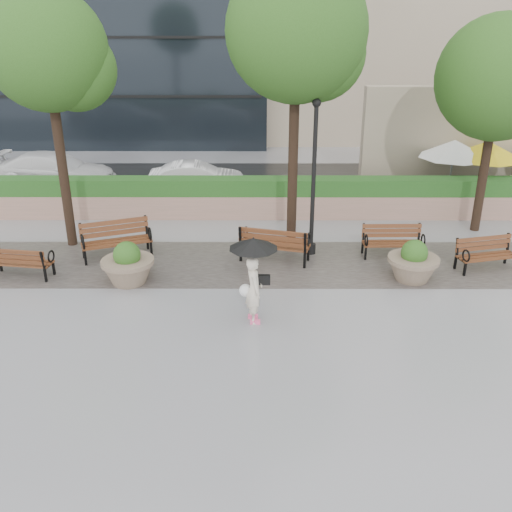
{
  "coord_description": "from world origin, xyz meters",
  "views": [
    {
      "loc": [
        0.54,
        -11.58,
        6.47
      ],
      "look_at": [
        0.5,
        0.96,
        1.1
      ],
      "focal_mm": 40.0,
      "sensor_mm": 36.0,
      "label": 1
    }
  ],
  "objects_px": {
    "bench_1": "(117,247)",
    "bench_3": "(392,248)",
    "car_left": "(55,171)",
    "bench_0": "(22,268)",
    "bench_2": "(275,251)",
    "car_right": "(197,178)",
    "bench_4": "(486,261)",
    "pedestrian": "(254,272)",
    "planter_left": "(128,267)",
    "planter_right": "(413,265)",
    "lamppost": "(313,189)"
  },
  "relations": [
    {
      "from": "planter_left",
      "to": "planter_right",
      "type": "relative_size",
      "value": 1.02
    },
    {
      "from": "planter_left",
      "to": "car_right",
      "type": "distance_m",
      "value": 8.02
    },
    {
      "from": "bench_4",
      "to": "bench_2",
      "type": "bearing_deg",
      "value": 160.54
    },
    {
      "from": "bench_1",
      "to": "bench_3",
      "type": "xyz_separation_m",
      "value": [
        7.86,
        0.07,
        -0.04
      ]
    },
    {
      "from": "bench_0",
      "to": "planter_right",
      "type": "height_order",
      "value": "planter_right"
    },
    {
      "from": "car_right",
      "to": "bench_4",
      "type": "bearing_deg",
      "value": -133.45
    },
    {
      "from": "bench_3",
      "to": "planter_right",
      "type": "bearing_deg",
      "value": -83.87
    },
    {
      "from": "bench_0",
      "to": "bench_1",
      "type": "height_order",
      "value": "bench_1"
    },
    {
      "from": "bench_3",
      "to": "pedestrian",
      "type": "bearing_deg",
      "value": -137.71
    },
    {
      "from": "car_left",
      "to": "bench_0",
      "type": "bearing_deg",
      "value": -163.26
    },
    {
      "from": "bench_0",
      "to": "bench_2",
      "type": "relative_size",
      "value": 0.83
    },
    {
      "from": "bench_2",
      "to": "car_right",
      "type": "bearing_deg",
      "value": -51.49
    },
    {
      "from": "bench_1",
      "to": "car_right",
      "type": "bearing_deg",
      "value": 53.78
    },
    {
      "from": "bench_2",
      "to": "planter_left",
      "type": "relative_size",
      "value": 1.51
    },
    {
      "from": "bench_2",
      "to": "planter_right",
      "type": "bearing_deg",
      "value": 176.48
    },
    {
      "from": "pedestrian",
      "to": "car_left",
      "type": "bearing_deg",
      "value": 24.87
    },
    {
      "from": "bench_1",
      "to": "lamppost",
      "type": "xyz_separation_m",
      "value": [
        5.56,
        0.28,
        1.64
      ]
    },
    {
      "from": "lamppost",
      "to": "bench_1",
      "type": "bearing_deg",
      "value": -177.09
    },
    {
      "from": "bench_3",
      "to": "lamppost",
      "type": "distance_m",
      "value": 2.86
    },
    {
      "from": "planter_right",
      "to": "planter_left",
      "type": "bearing_deg",
      "value": -178.51
    },
    {
      "from": "bench_0",
      "to": "car_left",
      "type": "xyz_separation_m",
      "value": [
        -1.8,
        8.36,
        0.44
      ]
    },
    {
      "from": "bench_2",
      "to": "planter_left",
      "type": "bearing_deg",
      "value": 35.64
    },
    {
      "from": "car_left",
      "to": "car_right",
      "type": "height_order",
      "value": "car_left"
    },
    {
      "from": "car_right",
      "to": "bench_0",
      "type": "bearing_deg",
      "value": 149.17
    },
    {
      "from": "bench_0",
      "to": "pedestrian",
      "type": "bearing_deg",
      "value": 168.02
    },
    {
      "from": "planter_left",
      "to": "car_right",
      "type": "xyz_separation_m",
      "value": [
        1.01,
        7.95,
        0.16
      ]
    },
    {
      "from": "bench_4",
      "to": "car_left",
      "type": "distance_m",
      "value": 16.27
    },
    {
      "from": "car_right",
      "to": "lamppost",
      "type": "bearing_deg",
      "value": -150.78
    },
    {
      "from": "planter_right",
      "to": "car_left",
      "type": "distance_m",
      "value": 14.77
    },
    {
      "from": "bench_3",
      "to": "lamppost",
      "type": "relative_size",
      "value": 0.39
    },
    {
      "from": "planter_left",
      "to": "planter_right",
      "type": "xyz_separation_m",
      "value": [
        7.38,
        0.19,
        -0.01
      ]
    },
    {
      "from": "planter_left",
      "to": "planter_right",
      "type": "bearing_deg",
      "value": 1.49
    },
    {
      "from": "car_right",
      "to": "bench_3",
      "type": "bearing_deg",
      "value": -138.78
    },
    {
      "from": "lamppost",
      "to": "car_left",
      "type": "height_order",
      "value": "lamppost"
    },
    {
      "from": "bench_2",
      "to": "pedestrian",
      "type": "distance_m",
      "value": 3.53
    },
    {
      "from": "bench_0",
      "to": "car_right",
      "type": "distance_m",
      "value": 8.56
    },
    {
      "from": "bench_4",
      "to": "pedestrian",
      "type": "relative_size",
      "value": 0.88
    },
    {
      "from": "bench_0",
      "to": "lamppost",
      "type": "height_order",
      "value": "lamppost"
    },
    {
      "from": "car_right",
      "to": "pedestrian",
      "type": "bearing_deg",
      "value": -170.94
    },
    {
      "from": "bench_1",
      "to": "car_left",
      "type": "distance_m",
      "value": 8.1
    },
    {
      "from": "car_right",
      "to": "pedestrian",
      "type": "distance_m",
      "value": 10.17
    },
    {
      "from": "planter_right",
      "to": "car_left",
      "type": "bearing_deg",
      "value": 144.81
    },
    {
      "from": "lamppost",
      "to": "car_left",
      "type": "distance_m",
      "value": 11.77
    },
    {
      "from": "bench_3",
      "to": "bench_4",
      "type": "height_order",
      "value": "bench_3"
    },
    {
      "from": "bench_4",
      "to": "car_left",
      "type": "relative_size",
      "value": 0.36
    },
    {
      "from": "car_left",
      "to": "bench_3",
      "type": "bearing_deg",
      "value": -115.75
    },
    {
      "from": "bench_4",
      "to": "pedestrian",
      "type": "xyz_separation_m",
      "value": [
        -6.3,
        -2.8,
        0.95
      ]
    },
    {
      "from": "bench_1",
      "to": "bench_3",
      "type": "relative_size",
      "value": 1.21
    },
    {
      "from": "bench_3",
      "to": "bench_2",
      "type": "bearing_deg",
      "value": -175.16
    },
    {
      "from": "bench_2",
      "to": "pedestrian",
      "type": "height_order",
      "value": "pedestrian"
    }
  ]
}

